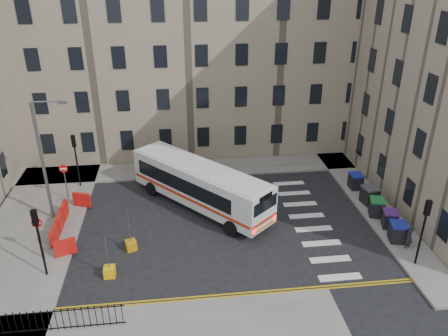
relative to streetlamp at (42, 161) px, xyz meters
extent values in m
plane|color=black|center=(13.00, -2.00, -4.34)|extent=(120.00, 120.00, 0.00)
cube|color=slate|center=(7.00, 6.60, -4.26)|extent=(36.00, 3.20, 0.15)
cube|color=slate|center=(22.00, 2.00, -4.26)|extent=(2.40, 26.00, 0.15)
cube|color=slate|center=(-1.00, -1.00, -4.26)|extent=(6.00, 22.00, 0.15)
cube|color=gray|center=(6.00, 13.50, 3.66)|extent=(38.00, 10.50, 16.00)
cylinder|color=black|center=(21.60, -7.50, -2.59)|extent=(0.12, 0.12, 3.20)
cube|color=black|center=(21.60, -7.50, -0.54)|extent=(0.28, 0.22, 0.90)
cylinder|color=black|center=(1.00, 4.50, -2.59)|extent=(0.12, 0.12, 3.20)
cube|color=black|center=(1.00, 4.50, -0.54)|extent=(0.28, 0.22, 0.90)
cylinder|color=black|center=(1.00, -6.00, -2.59)|extent=(0.12, 0.12, 3.20)
cube|color=black|center=(1.00, -6.00, -0.54)|extent=(0.28, 0.22, 0.90)
cylinder|color=#595B5E|center=(0.00, 0.00, -0.19)|extent=(0.20, 0.20, 8.00)
cube|color=#595B5E|center=(0.00, 0.00, 3.88)|extent=(0.50, 0.22, 0.14)
cylinder|color=#595B5E|center=(0.50, 2.50, -2.99)|extent=(0.08, 0.08, 2.40)
cube|color=red|center=(0.50, 2.50, -1.49)|extent=(0.60, 0.04, 0.60)
cylinder|color=#595B5E|center=(0.50, -4.50, -2.99)|extent=(0.08, 0.08, 2.40)
cube|color=red|center=(0.50, -4.50, -1.49)|extent=(0.60, 0.04, 0.60)
cube|color=red|center=(0.80, -3.00, -3.69)|extent=(0.25, 1.25, 1.00)
cube|color=red|center=(0.80, -1.50, -3.69)|extent=(0.25, 1.25, 1.00)
cube|color=red|center=(0.80, 0.00, -3.69)|extent=(0.25, 1.25, 1.00)
cube|color=red|center=(1.70, 1.30, -3.69)|extent=(1.26, 0.66, 1.00)
cube|color=red|center=(1.70, -4.30, -3.69)|extent=(1.26, 0.66, 1.00)
cube|color=black|center=(1.75, -10.20, -3.07)|extent=(7.80, 0.04, 0.04)
cube|color=black|center=(1.75, -10.20, -4.09)|extent=(7.80, 0.04, 0.04)
cube|color=silver|center=(9.92, 0.57, -2.54)|extent=(9.33, 10.17, 2.56)
cube|color=black|center=(8.61, 0.11, -2.34)|extent=(5.96, 6.83, 1.02)
cube|color=black|center=(10.56, 1.81, -2.34)|extent=(5.96, 6.83, 1.02)
cube|color=black|center=(6.22, 4.83, -2.29)|extent=(1.74, 1.52, 1.13)
cube|color=black|center=(13.63, -3.68, -2.03)|extent=(1.74, 1.52, 0.82)
cube|color=red|center=(8.95, -0.28, -3.16)|extent=(7.29, 8.37, 0.18)
cube|color=red|center=(10.90, 1.42, -3.16)|extent=(7.29, 8.37, 0.18)
cube|color=#FF0C0C|center=(12.86, -4.36, -3.42)|extent=(0.20, 0.19, 0.41)
cube|color=#FF0C0C|center=(14.41, -3.02, -3.42)|extent=(0.20, 0.19, 0.41)
cylinder|color=black|center=(6.47, 2.59, -3.82)|extent=(0.89, 0.96, 1.02)
cylinder|color=black|center=(8.40, 4.27, -3.82)|extent=(0.89, 0.96, 1.02)
cylinder|color=black|center=(11.58, -3.28, -3.82)|extent=(0.89, 0.96, 1.02)
cylinder|color=black|center=(13.51, -1.60, -3.82)|extent=(0.89, 0.96, 1.02)
cube|color=black|center=(21.59, -5.23, -3.64)|extent=(1.11, 1.21, 1.09)
cube|color=navy|center=(21.59, -5.23, -3.04)|extent=(1.16, 1.27, 0.11)
cube|color=black|center=(21.82, -3.71, -3.68)|extent=(1.09, 1.18, 1.02)
cube|color=#481C69|center=(21.82, -3.71, -3.11)|extent=(1.14, 1.23, 0.11)
cube|color=black|center=(21.60, -2.26, -3.64)|extent=(1.18, 1.27, 1.10)
cube|color=#186F2E|center=(21.60, -2.26, -3.03)|extent=(1.24, 1.33, 0.11)
cube|color=black|center=(21.80, -0.66, -3.62)|extent=(1.11, 1.23, 1.13)
cube|color=#3A3B3D|center=(21.80, -0.66, -2.99)|extent=(1.17, 1.29, 0.12)
cube|color=black|center=(21.70, 1.63, -3.67)|extent=(0.87, 1.01, 1.04)
cube|color=navy|center=(21.70, 1.63, -3.09)|extent=(0.92, 1.05, 0.11)
imported|color=black|center=(21.88, -6.02, -3.41)|extent=(0.68, 0.60, 1.56)
cube|color=#F4B10D|center=(4.44, -6.40, -4.04)|extent=(0.61, 0.61, 0.60)
cube|color=#C6800B|center=(5.43, -4.05, -4.04)|extent=(0.75, 0.75, 0.60)
camera|label=1|loc=(8.41, -26.12, 11.45)|focal=35.00mm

